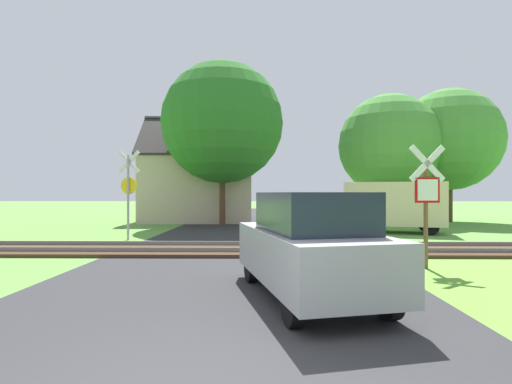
# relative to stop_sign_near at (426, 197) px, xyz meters

# --- Properties ---
(road_asphalt) EXTENTS (7.37, 80.00, 0.01)m
(road_asphalt) POSITION_rel_stop_sign_near_xyz_m (-4.54, -4.07, -1.67)
(road_asphalt) COLOR #2D2D30
(road_asphalt) RESTS_ON ground
(rail_track) EXTENTS (60.00, 2.60, 0.22)m
(rail_track) POSITION_rel_stop_sign_near_xyz_m (-4.54, 2.67, -1.61)
(rail_track) COLOR #422D1E
(rail_track) RESTS_ON ground
(stop_sign_near) EXTENTS (0.87, 0.18, 2.89)m
(stop_sign_near) POSITION_rel_stop_sign_near_xyz_m (0.00, 0.00, 0.00)
(stop_sign_near) COLOR brown
(stop_sign_near) RESTS_ON ground
(crossing_sign_far) EXTENTS (0.87, 0.18, 3.38)m
(crossing_sign_far) POSITION_rel_stop_sign_near_xyz_m (-8.89, 5.57, 0.30)
(crossing_sign_far) COLOR #9E9EA5
(crossing_sign_far) RESTS_ON ground
(house) EXTENTS (7.14, 6.57, 6.62)m
(house) POSITION_rel_stop_sign_near_xyz_m (-7.86, 15.91, 0.55)
(house) COLOR #C6B293
(house) RESTS_ON ground
(tree_right) EXTENTS (6.00, 6.00, 7.64)m
(tree_right) POSITION_rel_stop_sign_near_xyz_m (3.74, 14.49, 2.96)
(tree_right) COLOR #513823
(tree_right) RESTS_ON ground
(tree_center) EXTENTS (6.66, 6.66, 8.96)m
(tree_center) POSITION_rel_stop_sign_near_xyz_m (-6.03, 12.48, 3.95)
(tree_center) COLOR #513823
(tree_center) RESTS_ON ground
(tree_far) EXTENTS (6.17, 6.17, 8.09)m
(tree_far) POSITION_rel_stop_sign_near_xyz_m (7.52, 15.10, 3.33)
(tree_far) COLOR #513823
(tree_far) RESTS_ON ground
(mail_truck) EXTENTS (5.22, 3.12, 2.24)m
(mail_truck) POSITION_rel_stop_sign_near_xyz_m (1.84, 8.55, -0.43)
(mail_truck) COLOR beige
(mail_truck) RESTS_ON ground
(parked_car) EXTENTS (2.51, 4.27, 1.78)m
(parked_car) POSITION_rel_stop_sign_near_xyz_m (-3.05, -2.66, -0.78)
(parked_car) COLOR #99999E
(parked_car) RESTS_ON ground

